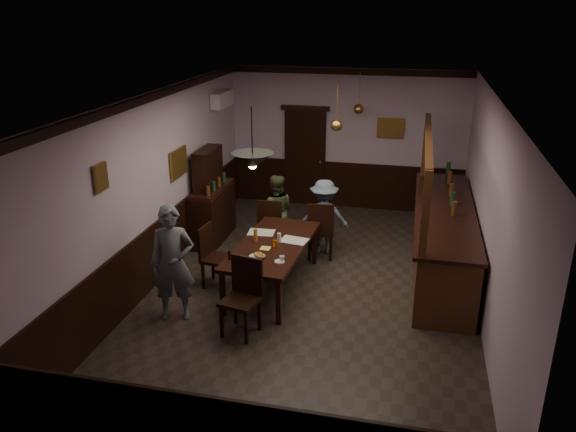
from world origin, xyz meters
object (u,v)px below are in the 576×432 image
(chair_near, at_px, (243,293))
(sideboard, at_px, (212,204))
(chair_far_left, at_px, (271,223))
(soda_can, at_px, (275,244))
(chair_side, at_px, (212,253))
(person_standing, at_px, (173,263))
(person_seated_left, at_px, (276,211))
(coffee_cup, at_px, (282,258))
(pendant_iron, at_px, (253,161))
(pendant_brass_far, at_px, (359,109))
(dining_table, at_px, (273,247))
(chair_far_right, at_px, (321,228))
(pendant_brass_mid, at_px, (336,125))
(person_seated_right, at_px, (324,217))
(bar_counter, at_px, (443,238))

(chair_near, bearing_deg, sideboard, 129.57)
(chair_far_left, bearing_deg, soda_can, 106.82)
(chair_side, bearing_deg, person_standing, 175.83)
(chair_far_left, relative_size, person_seated_left, 0.74)
(person_seated_left, relative_size, coffee_cup, 17.12)
(chair_side, xyz_separation_m, coffee_cup, (1.24, -0.45, 0.25))
(soda_can, height_order, pendant_iron, pendant_iron)
(chair_side, bearing_deg, pendant_brass_far, -22.55)
(coffee_cup, bearing_deg, pendant_iron, -145.16)
(dining_table, bearing_deg, chair_side, -171.84)
(chair_near, xyz_separation_m, chair_side, (-0.87, 1.18, -0.03))
(chair_far_right, bearing_deg, pendant_brass_mid, -117.66)
(chair_side, relative_size, sideboard, 0.57)
(chair_far_right, relative_size, person_seated_left, 0.77)
(soda_can, bearing_deg, sideboard, 133.43)
(chair_far_left, relative_size, pendant_brass_far, 1.26)
(pendant_brass_mid, bearing_deg, person_seated_right, -139.03)
(person_seated_left, xyz_separation_m, sideboard, (-1.26, 0.07, 0.02))
(coffee_cup, xyz_separation_m, pendant_iron, (-0.35, -0.21, 1.48))
(sideboard, bearing_deg, pendant_brass_mid, 0.28)
(person_seated_left, bearing_deg, person_seated_right, 163.20)
(dining_table, xyz_separation_m, person_standing, (-1.13, -1.18, 0.16))
(person_seated_left, bearing_deg, chair_far_left, 74.39)
(soda_can, bearing_deg, person_standing, -139.17)
(chair_far_left, bearing_deg, chair_side, 67.50)
(chair_far_left, distance_m, bar_counter, 2.96)
(bar_counter, bearing_deg, pendant_iron, -142.41)
(person_seated_left, relative_size, pendant_iron, 1.65)
(chair_near, height_order, chair_side, chair_near)
(chair_far_right, distance_m, soda_can, 1.46)
(person_seated_left, distance_m, sideboard, 1.26)
(soda_can, height_order, bar_counter, bar_counter)
(soda_can, bearing_deg, coffee_cup, -64.60)
(pendant_brass_mid, bearing_deg, chair_side, -132.71)
(dining_table, distance_m, person_standing, 1.64)
(dining_table, bearing_deg, chair_far_right, 66.01)
(dining_table, distance_m, pendant_brass_mid, 2.42)
(chair_far_right, bearing_deg, soda_can, 64.13)
(person_seated_left, distance_m, pendant_brass_mid, 1.93)
(pendant_brass_mid, bearing_deg, dining_table, -113.18)
(chair_near, xyz_separation_m, person_seated_left, (-0.27, 2.89, 0.10))
(dining_table, relative_size, chair_far_left, 2.22)
(sideboard, bearing_deg, person_standing, -80.47)
(person_standing, distance_m, pendant_brass_far, 5.11)
(chair_far_left, relative_size, pendant_iron, 1.22)
(chair_near, xyz_separation_m, pendant_brass_mid, (0.78, 2.96, 1.71))
(soda_can, distance_m, sideboard, 2.45)
(person_standing, relative_size, person_seated_left, 1.23)
(sideboard, relative_size, bar_counter, 0.43)
(chair_far_right, relative_size, coffee_cup, 13.13)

